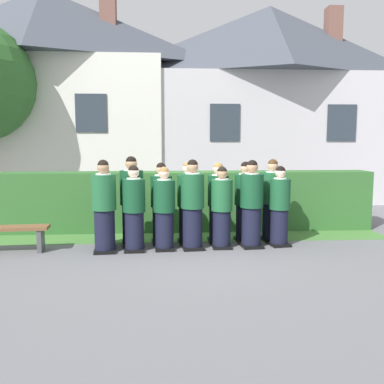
# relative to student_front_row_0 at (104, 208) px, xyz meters

# --- Properties ---
(ground_plane) EXTENTS (60.00, 60.00, 0.00)m
(ground_plane) POSITION_rel_student_front_row_0_xyz_m (1.63, 0.12, -0.81)
(ground_plane) COLOR slate
(student_front_row_0) EXTENTS (0.44, 0.55, 1.69)m
(student_front_row_0) POSITION_rel_student_front_row_0_xyz_m (0.00, 0.00, 0.00)
(student_front_row_0) COLOR black
(student_front_row_0) RESTS_ON ground
(student_front_row_1) EXTENTS (0.41, 0.50, 1.59)m
(student_front_row_1) POSITION_rel_student_front_row_0_xyz_m (0.54, 0.03, -0.05)
(student_front_row_1) COLOR black
(student_front_row_1) RESTS_ON ground
(student_front_row_2) EXTENTS (0.41, 0.51, 1.56)m
(student_front_row_2) POSITION_rel_student_front_row_0_xyz_m (1.10, 0.09, -0.07)
(student_front_row_2) COLOR black
(student_front_row_2) RESTS_ON ground
(student_front_row_3) EXTENTS (0.44, 0.52, 1.69)m
(student_front_row_3) POSITION_rel_student_front_row_0_xyz_m (1.62, 0.11, -0.00)
(student_front_row_3) COLOR black
(student_front_row_3) RESTS_ON ground
(student_front_row_4) EXTENTS (0.40, 0.45, 1.55)m
(student_front_row_4) POSITION_rel_student_front_row_0_xyz_m (2.18, 0.16, -0.07)
(student_front_row_4) COLOR black
(student_front_row_4) RESTS_ON ground
(student_front_row_5) EXTENTS (0.43, 0.54, 1.67)m
(student_front_row_5) POSITION_rel_student_front_row_0_xyz_m (2.76, 0.17, -0.01)
(student_front_row_5) COLOR black
(student_front_row_5) RESTS_ON ground
(student_front_row_6) EXTENTS (0.42, 0.49, 1.55)m
(student_front_row_6) POSITION_rel_student_front_row_0_xyz_m (3.32, 0.25, -0.07)
(student_front_row_6) COLOR black
(student_front_row_6) RESTS_ON ground
(student_rear_row_0) EXTENTS (0.42, 0.52, 1.58)m
(student_rear_row_0) POSITION_rel_student_front_row_0_xyz_m (-0.05, 0.45, -0.06)
(student_rear_row_0) COLOR black
(student_rear_row_0) RESTS_ON ground
(student_rear_row_1) EXTENTS (0.45, 0.53, 1.74)m
(student_rear_row_1) POSITION_rel_student_front_row_0_xyz_m (0.47, 0.49, 0.02)
(student_rear_row_1) COLOR black
(student_rear_row_1) RESTS_ON ground
(student_rear_row_2) EXTENTS (0.42, 0.53, 1.61)m
(student_rear_row_2) POSITION_rel_student_front_row_0_xyz_m (1.04, 0.54, -0.04)
(student_rear_row_2) COLOR black
(student_rear_row_2) RESTS_ON ground
(student_rear_row_3) EXTENTS (0.42, 0.49, 1.63)m
(student_rear_row_3) POSITION_rel_student_front_row_0_xyz_m (1.56, 0.55, -0.03)
(student_rear_row_3) COLOR black
(student_rear_row_3) RESTS_ON ground
(student_rear_row_4) EXTENTS (0.42, 0.47, 1.60)m
(student_rear_row_4) POSITION_rel_student_front_row_0_xyz_m (2.17, 0.61, -0.05)
(student_rear_row_4) COLOR black
(student_rear_row_4) RESTS_ON ground
(student_rear_row_5) EXTENTS (0.42, 0.48, 1.62)m
(student_rear_row_5) POSITION_rel_student_front_row_0_xyz_m (2.72, 0.66, -0.04)
(student_rear_row_5) COLOR black
(student_rear_row_5) RESTS_ON ground
(student_rear_row_6) EXTENTS (0.43, 0.54, 1.66)m
(student_rear_row_6) POSITION_rel_student_front_row_0_xyz_m (3.28, 0.67, -0.02)
(student_rear_row_6) COLOR black
(student_rear_row_6) RESTS_ON ground
(hedge) EXTENTS (8.34, 0.70, 1.33)m
(hedge) POSITION_rel_student_front_row_0_xyz_m (1.63, 1.82, -0.14)
(hedge) COLOR #33662D
(hedge) RESTS_ON ground
(school_building_main) EXTENTS (7.85, 3.27, 6.76)m
(school_building_main) POSITION_rel_student_front_row_0_xyz_m (-2.66, 6.51, 2.67)
(school_building_main) COLOR silver
(school_building_main) RESTS_ON ground
(school_building_annex) EXTENTS (8.46, 4.15, 6.52)m
(school_building_annex) POSITION_rel_student_front_row_0_xyz_m (4.73, 7.02, 2.55)
(school_building_annex) COLOR silver
(school_building_annex) RESTS_ON ground
(wooden_bench) EXTENTS (1.42, 0.45, 0.48)m
(wooden_bench) POSITION_rel_student_front_row_0_xyz_m (-1.73, 0.06, -0.46)
(wooden_bench) COLOR brown
(wooden_bench) RESTS_ON ground
(lawn_strip) EXTENTS (8.34, 0.90, 0.01)m
(lawn_strip) POSITION_rel_student_front_row_0_xyz_m (1.63, 1.02, -0.80)
(lawn_strip) COLOR #477A38
(lawn_strip) RESTS_ON ground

